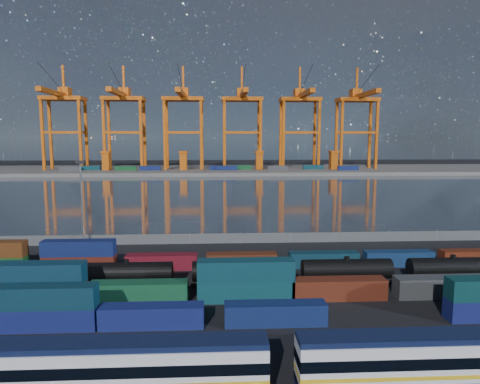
{
  "coord_description": "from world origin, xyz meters",
  "views": [
    {
      "loc": [
        -4.26,
        -54.86,
        20.78
      ],
      "look_at": [
        0.0,
        30.0,
        10.0
      ],
      "focal_mm": 32.0,
      "sensor_mm": 36.0,
      "label": 1
    }
  ],
  "objects": [
    {
      "name": "ground",
      "position": [
        0.0,
        0.0,
        0.0
      ],
      "size": [
        700.0,
        700.0,
        0.0
      ],
      "primitive_type": "plane",
      "color": "black",
      "rests_on": "ground"
    },
    {
      "name": "harbor_water",
      "position": [
        0.0,
        105.0,
        0.01
      ],
      "size": [
        700.0,
        700.0,
        0.0
      ],
      "primitive_type": "plane",
      "color": "#2A333D",
      "rests_on": "ground"
    },
    {
      "name": "far_quay",
      "position": [
        0.0,
        210.0,
        1.0
      ],
      "size": [
        700.0,
        70.0,
        2.0
      ],
      "primitive_type": "cube",
      "color": "#514F4C",
      "rests_on": "ground"
    },
    {
      "name": "distant_mountains",
      "position": [
        63.02,
        1600.0,
        220.29
      ],
      "size": [
        2470.0,
        1100.0,
        520.0
      ],
      "color": "#1E2630",
      "rests_on": "ground"
    },
    {
      "name": "passenger_train",
      "position": [
        -12.23,
        -22.72,
        2.52
      ],
      "size": [
        75.64,
        2.92,
        5.01
      ],
      "color": "silver",
      "rests_on": "ground"
    },
    {
      "name": "container_row_south",
      "position": [
        -11.61,
        -9.33,
        2.0
      ],
      "size": [
        139.04,
        2.32,
        4.95
      ],
      "color": "#393C3D",
      "rests_on": "ground"
    },
    {
      "name": "container_row_mid",
      "position": [
        -3.58,
        -2.1,
        1.75
      ],
      "size": [
        140.79,
        2.51,
        5.36
      ],
      "color": "#414447",
      "rests_on": "ground"
    },
    {
      "name": "container_row_north",
      "position": [
        -11.98,
        11.71,
        1.74
      ],
      "size": [
        140.82,
        2.28,
        4.86
      ],
      "color": "#101653",
      "rests_on": "ground"
    },
    {
      "name": "tanker_string",
      "position": [
        6.11,
        3.23,
        2.03
      ],
      "size": [
        121.7,
        2.83,
        4.06
      ],
      "color": "black",
      "rests_on": "ground"
    },
    {
      "name": "waterfront_fence",
      "position": [
        -0.0,
        28.0,
        1.0
      ],
      "size": [
        160.12,
        0.12,
        2.2
      ],
      "color": "#595B5E",
      "rests_on": "ground"
    },
    {
      "name": "yard_light_mast",
      "position": [
        -30.0,
        26.0,
        9.3
      ],
      "size": [
        1.6,
        0.4,
        16.6
      ],
      "color": "slate",
      "rests_on": "ground"
    },
    {
      "name": "gantry_cranes",
      "position": [
        -7.5,
        203.33,
        38.61
      ],
      "size": [
        199.23,
        46.52,
        62.99
      ],
      "color": "#C4520D",
      "rests_on": "ground"
    },
    {
      "name": "quay_containers",
      "position": [
        -11.0,
        195.46,
        3.3
      ],
      "size": [
        172.58,
        10.99,
        2.6
      ],
      "color": "navy",
      "rests_on": "far_quay"
    },
    {
      "name": "straddle_carriers",
      "position": [
        -2.5,
        200.0,
        7.82
      ],
      "size": [
        140.0,
        7.0,
        11.1
      ],
      "color": "#C4520D",
      "rests_on": "far_quay"
    }
  ]
}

